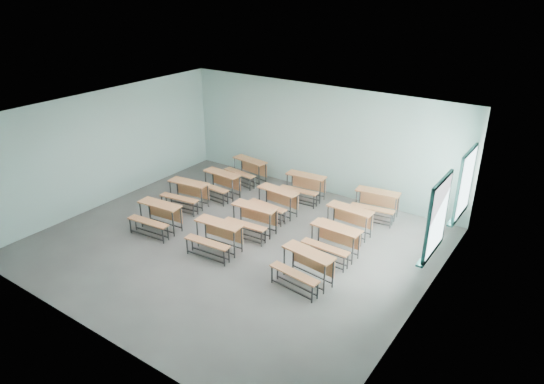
{
  "coord_description": "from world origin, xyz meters",
  "views": [
    {
      "loc": [
        6.6,
        -7.96,
        6.01
      ],
      "look_at": [
        0.27,
        1.2,
        1.0
      ],
      "focal_mm": 32.0,
      "sensor_mm": 36.0,
      "label": 1
    }
  ],
  "objects": [
    {
      "name": "desk_unit_r0c1",
      "position": [
        -0.12,
        -0.53,
        0.49
      ],
      "size": [
        1.22,
        0.86,
        0.73
      ],
      "rotation": [
        0.0,
        0.0,
        0.07
      ],
      "color": "#C17545",
      "rests_on": "ground"
    },
    {
      "name": "desk_unit_r1c0",
      "position": [
        -2.39,
        0.85,
        0.49
      ],
      "size": [
        1.25,
        0.92,
        0.73
      ],
      "rotation": [
        0.0,
        0.0,
        0.13
      ],
      "color": "#C17545",
      "rests_on": "ground"
    },
    {
      "name": "desk_unit_r0c2",
      "position": [
        2.27,
        -0.47,
        0.49
      ],
      "size": [
        1.24,
        0.91,
        0.73
      ],
      "rotation": [
        0.0,
        0.0,
        -0.12
      ],
      "color": "#C17545",
      "rests_on": "ground"
    },
    {
      "name": "desk_unit_r3c0",
      "position": [
        -2.07,
        3.24,
        0.49
      ],
      "size": [
        1.25,
        0.92,
        0.73
      ],
      "rotation": [
        0.0,
        0.0,
        -0.13
      ],
      "color": "#C17545",
      "rests_on": "ground"
    },
    {
      "name": "desk_unit_r2c0",
      "position": [
        -2.08,
        1.91,
        0.49
      ],
      "size": [
        1.2,
        0.83,
        0.73
      ],
      "rotation": [
        0.0,
        0.0,
        -0.04
      ],
      "color": "#C17545",
      "rests_on": "ground"
    },
    {
      "name": "desk_unit_r2c2",
      "position": [
        2.07,
        1.9,
        0.49
      ],
      "size": [
        1.19,
        0.83,
        0.73
      ],
      "rotation": [
        0.0,
        0.0,
        -0.04
      ],
      "color": "#C17545",
      "rests_on": "ground"
    },
    {
      "name": "desk_unit_r3c2",
      "position": [
        2.24,
        3.25,
        0.49
      ],
      "size": [
        1.25,
        0.93,
        0.73
      ],
      "rotation": [
        0.0,
        0.0,
        0.13
      ],
      "color": "#C17545",
      "rests_on": "ground"
    },
    {
      "name": "room",
      "position": [
        0.08,
        0.03,
        1.6
      ],
      "size": [
        9.04,
        8.04,
        3.24
      ],
      "color": "slate",
      "rests_on": "ground"
    },
    {
      "name": "desk_unit_r1c1",
      "position": [
        0.06,
        0.65,
        0.49
      ],
      "size": [
        1.22,
        0.86,
        0.73
      ],
      "rotation": [
        0.0,
        0.0,
        0.07
      ],
      "color": "#C17545",
      "rests_on": "ground"
    },
    {
      "name": "desk_unit_r2c1",
      "position": [
        -0.04,
        1.83,
        0.49
      ],
      "size": [
        1.21,
        0.86,
        0.73
      ],
      "rotation": [
        0.0,
        0.0,
        -0.07
      ],
      "color": "#C17545",
      "rests_on": "ground"
    },
    {
      "name": "desk_unit_r3c1",
      "position": [
        0.06,
        3.15,
        0.49
      ],
      "size": [
        1.22,
        0.87,
        0.73
      ],
      "rotation": [
        0.0,
        0.0,
        0.08
      ],
      "color": "#C17545",
      "rests_on": "ground"
    },
    {
      "name": "desk_unit_r1c2",
      "position": [
        2.24,
        0.81,
        0.49
      ],
      "size": [
        1.18,
        0.8,
        0.73
      ],
      "rotation": [
        0.0,
        0.0,
        -0.02
      ],
      "color": "#C17545",
      "rests_on": "ground"
    },
    {
      "name": "desk_unit_r0c0",
      "position": [
        -2.01,
        -0.6,
        0.49
      ],
      "size": [
        1.23,
        0.88,
        0.73
      ],
      "rotation": [
        0.0,
        0.0,
        0.09
      ],
      "color": "#C17545",
      "rests_on": "ground"
    }
  ]
}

